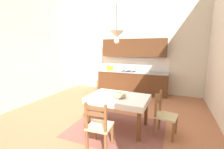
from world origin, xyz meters
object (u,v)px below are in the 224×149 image
object	(u,v)px
dining_chair_camera_side	(99,126)
fruit_bowl	(119,95)
dining_chair_window_side	(164,115)
pendant_lamp	(117,35)
kitchen_cabinetry	(132,72)
dining_table	(118,102)

from	to	relation	value
dining_chair_camera_side	fruit_bowl	distance (m)	0.90
dining_chair_window_side	pendant_lamp	bearing A→B (deg)	-173.22
dining_chair_camera_side	pendant_lamp	world-z (taller)	pendant_lamp
dining_chair_window_side	pendant_lamp	world-z (taller)	pendant_lamp
kitchen_cabinetry	dining_table	xyz separation A→B (m)	(0.43, -2.87, -0.23)
dining_chair_camera_side	fruit_bowl	xyz separation A→B (m)	(0.09, 0.82, 0.37)
dining_table	dining_chair_window_side	size ratio (longest dim) A/B	1.48
pendant_lamp	dining_chair_window_side	bearing A→B (deg)	6.78
kitchen_cabinetry	fruit_bowl	distance (m)	2.98
kitchen_cabinetry	dining_chair_window_side	world-z (taller)	kitchen_cabinetry
kitchen_cabinetry	dining_chair_window_side	xyz separation A→B (m)	(1.45, -2.81, -0.41)
pendant_lamp	kitchen_cabinetry	bearing A→B (deg)	97.93
dining_chair_window_side	dining_chair_camera_side	bearing A→B (deg)	-138.31
dining_chair_window_side	dining_table	bearing A→B (deg)	-176.19
dining_table	dining_chair_camera_side	distance (m)	0.90
dining_chair_camera_side	dining_chair_window_side	xyz separation A→B (m)	(1.06, 0.95, 0.00)
kitchen_cabinetry	pendant_lamp	distance (m)	3.22
fruit_bowl	pendant_lamp	size ratio (longest dim) A/B	0.37
kitchen_cabinetry	dining_chair_camera_side	world-z (taller)	kitchen_cabinetry
dining_table	dining_chair_camera_side	size ratio (longest dim) A/B	1.48
pendant_lamp	dining_chair_camera_side	bearing A→B (deg)	-91.46
dining_table	pendant_lamp	xyz separation A→B (m)	(-0.03, -0.06, 1.50)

